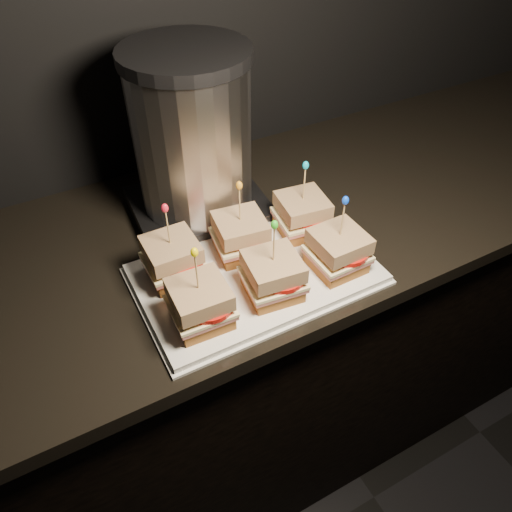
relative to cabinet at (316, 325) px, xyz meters
name	(u,v)px	position (x,y,z in m)	size (l,w,h in m)	color
cabinet	(316,325)	(0.00, 0.00, 0.00)	(2.45, 0.59, 0.86)	black
granite_slab	(332,200)	(0.00, 0.00, 0.45)	(2.49, 0.63, 0.03)	black
platter	(256,274)	(-0.28, -0.15, 0.47)	(0.43, 0.27, 0.02)	white
platter_rim	(256,276)	(-0.28, -0.15, 0.47)	(0.44, 0.28, 0.01)	white
sandwich_0_bread_bot	(174,270)	(-0.42, -0.09, 0.49)	(0.09, 0.09, 0.02)	brown
sandwich_0_ham	(173,263)	(-0.42, -0.09, 0.51)	(0.10, 0.09, 0.01)	#B9554E
sandwich_0_cheese	(173,261)	(-0.42, -0.09, 0.52)	(0.10, 0.10, 0.01)	#FEF0AC
sandwich_0_tomato	(180,257)	(-0.41, -0.10, 0.53)	(0.09, 0.09, 0.01)	red
sandwich_0_bread_top	(171,249)	(-0.42, -0.09, 0.54)	(0.09, 0.09, 0.03)	brown
sandwich_0_pick	(168,229)	(-0.42, -0.09, 0.59)	(0.00, 0.00, 0.09)	tan
sandwich_0_frill	(165,208)	(-0.42, -0.09, 0.64)	(0.01, 0.01, 0.02)	red
sandwich_1_bread_bot	(241,246)	(-0.28, -0.09, 0.49)	(0.09, 0.09, 0.02)	brown
sandwich_1_ham	(241,240)	(-0.28, -0.09, 0.51)	(0.10, 0.09, 0.01)	#B9554E
sandwich_1_cheese	(241,237)	(-0.28, -0.09, 0.52)	(0.10, 0.10, 0.01)	#FEF0AC
sandwich_1_tomato	(248,234)	(-0.27, -0.10, 0.53)	(0.09, 0.09, 0.01)	red
sandwich_1_bread_top	(240,226)	(-0.28, -0.09, 0.54)	(0.09, 0.09, 0.03)	brown
sandwich_1_pick	(240,206)	(-0.28, -0.09, 0.59)	(0.00, 0.00, 0.09)	tan
sandwich_1_frill	(239,186)	(-0.28, -0.09, 0.64)	(0.01, 0.01, 0.02)	orange
sandwich_2_bread_bot	(301,225)	(-0.15, -0.09, 0.49)	(0.09, 0.09, 0.02)	brown
sandwich_2_ham	(302,219)	(-0.15, -0.09, 0.51)	(0.10, 0.09, 0.01)	#B9554E
sandwich_2_cheese	(302,216)	(-0.15, -0.09, 0.52)	(0.10, 0.10, 0.01)	#FEF0AC
sandwich_2_tomato	(309,213)	(-0.13, -0.10, 0.53)	(0.09, 0.09, 0.01)	red
sandwich_2_bread_top	(303,205)	(-0.15, -0.09, 0.54)	(0.09, 0.09, 0.03)	brown
sandwich_2_pick	(304,186)	(-0.15, -0.09, 0.59)	(0.00, 0.00, 0.09)	tan
sandwich_2_frill	(306,165)	(-0.15, -0.09, 0.64)	(0.01, 0.01, 0.02)	#09A2C4
sandwich_3_bread_bot	(201,315)	(-0.42, -0.21, 0.49)	(0.09, 0.09, 0.02)	brown
sandwich_3_ham	(201,309)	(-0.42, -0.21, 0.51)	(0.10, 0.09, 0.01)	#B9554E
sandwich_3_cheese	(200,306)	(-0.42, -0.21, 0.52)	(0.10, 0.10, 0.01)	#FEF0AC
sandwich_3_tomato	(208,302)	(-0.41, -0.22, 0.53)	(0.09, 0.09, 0.01)	red
sandwich_3_bread_top	(199,294)	(-0.42, -0.21, 0.54)	(0.09, 0.09, 0.03)	brown
sandwich_3_pick	(197,274)	(-0.42, -0.21, 0.59)	(0.00, 0.00, 0.09)	tan
sandwich_3_frill	(194,252)	(-0.42, -0.21, 0.64)	(0.01, 0.01, 0.02)	#F1D601
sandwich_4_bread_bot	(273,287)	(-0.28, -0.21, 0.49)	(0.09, 0.09, 0.02)	brown
sandwich_4_ham	(273,281)	(-0.28, -0.21, 0.51)	(0.10, 0.09, 0.01)	#B9554E
sandwich_4_cheese	(273,278)	(-0.28, -0.21, 0.52)	(0.10, 0.10, 0.01)	#FEF0AC
sandwich_4_tomato	(281,274)	(-0.27, -0.22, 0.53)	(0.09, 0.09, 0.01)	red
sandwich_4_bread_top	(273,266)	(-0.28, -0.21, 0.54)	(0.09, 0.09, 0.03)	brown
sandwich_4_pick	(274,246)	(-0.28, -0.21, 0.59)	(0.00, 0.00, 0.09)	tan
sandwich_4_frill	(275,225)	(-0.28, -0.21, 0.64)	(0.01, 0.01, 0.02)	green
sandwich_5_bread_bot	(336,262)	(-0.15, -0.21, 0.49)	(0.09, 0.09, 0.02)	brown
sandwich_5_ham	(337,255)	(-0.15, -0.21, 0.51)	(0.10, 0.09, 0.01)	#B9554E
sandwich_5_cheese	(338,253)	(-0.15, -0.21, 0.52)	(0.10, 0.10, 0.01)	#FEF0AC
sandwich_5_tomato	(345,249)	(-0.13, -0.22, 0.53)	(0.09, 0.09, 0.01)	red
sandwich_5_bread_top	(339,241)	(-0.15, -0.21, 0.54)	(0.09, 0.09, 0.03)	brown
sandwich_5_pick	(342,222)	(-0.15, -0.21, 0.59)	(0.00, 0.00, 0.09)	tan
sandwich_5_frill	(345,200)	(-0.15, -0.21, 0.64)	(0.01, 0.01, 0.02)	blue
appliance_base	(199,206)	(-0.30, 0.08, 0.48)	(0.27, 0.23, 0.03)	#262628
appliance_body	(192,137)	(-0.30, 0.08, 0.65)	(0.23, 0.23, 0.30)	silver
appliance_lid	(184,54)	(-0.30, 0.08, 0.81)	(0.24, 0.24, 0.02)	#262628
appliance	(193,140)	(-0.30, 0.08, 0.64)	(0.27, 0.23, 0.35)	silver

